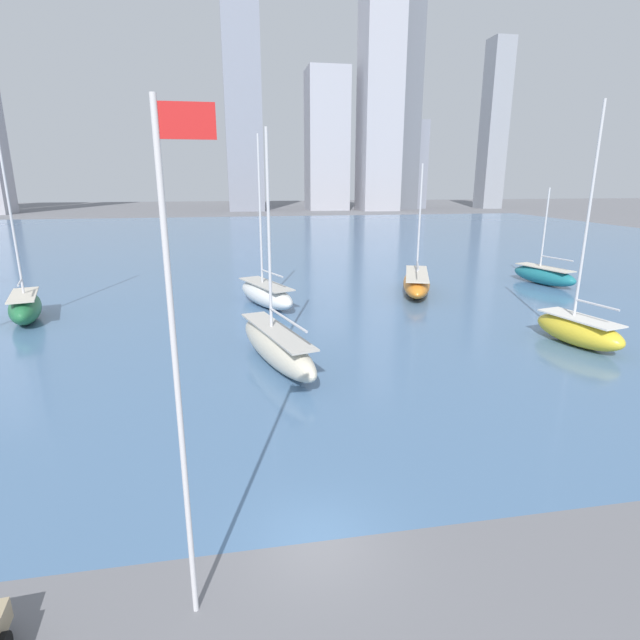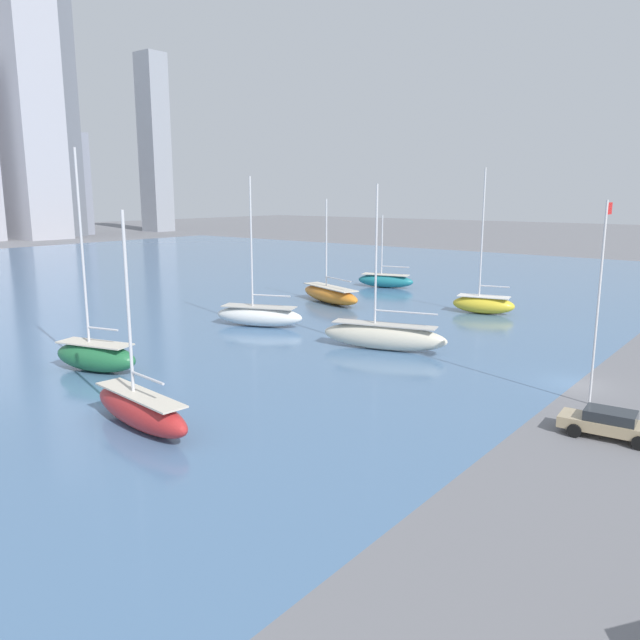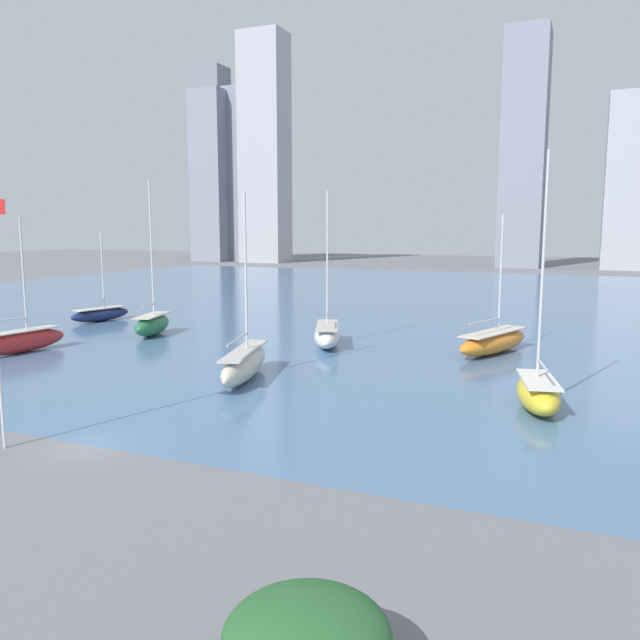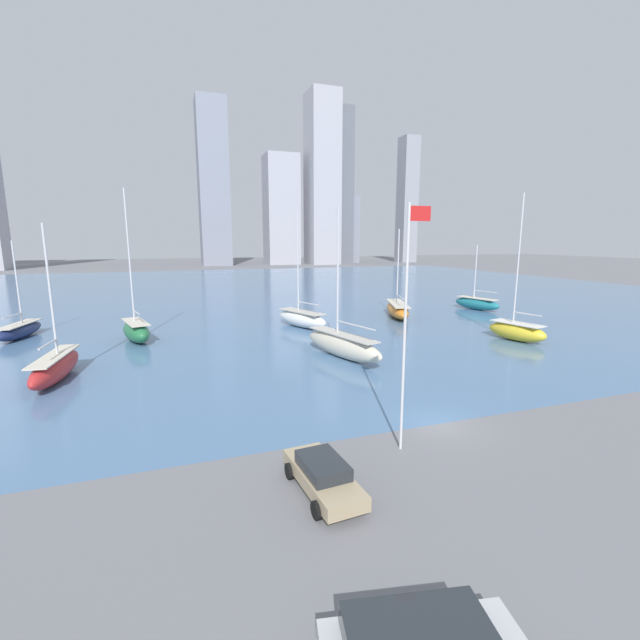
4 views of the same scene
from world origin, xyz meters
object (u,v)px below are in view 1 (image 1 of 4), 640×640
at_px(sailboat_yellow, 578,329).
at_px(sailboat_green, 25,306).
at_px(flag_pole, 178,369).
at_px(sailboat_white, 266,294).
at_px(sailboat_orange, 416,282).
at_px(sailboat_cream, 277,346).
at_px(sailboat_teal, 544,275).

relative_size(sailboat_yellow, sailboat_green, 0.97).
xyz_separation_m(flag_pole, sailboat_yellow, (23.98, 17.49, -5.58)).
xyz_separation_m(sailboat_white, sailboat_yellow, (19.79, -14.56, 0.01)).
xyz_separation_m(sailboat_white, sailboat_orange, (14.90, 2.58, -0.05)).
distance_m(sailboat_green, sailboat_cream, 22.59).
height_order(sailboat_green, sailboat_orange, sailboat_green).
distance_m(flag_pole, sailboat_teal, 49.88).
xyz_separation_m(sailboat_green, sailboat_teal, (48.58, 5.73, -0.21)).
bearing_deg(sailboat_yellow, sailboat_orange, 93.21).
distance_m(sailboat_green, sailboat_orange, 34.06).
bearing_deg(sailboat_yellow, sailboat_cream, 167.60).
relative_size(sailboat_green, sailboat_teal, 1.60).
bearing_deg(sailboat_yellow, sailboat_white, 130.95).
bearing_deg(sailboat_teal, flag_pole, -147.17).
height_order(sailboat_white, sailboat_green, sailboat_green).
height_order(sailboat_teal, sailboat_orange, sailboat_orange).
relative_size(flag_pole, sailboat_yellow, 0.80).
bearing_deg(sailboat_white, sailboat_orange, -11.64).
relative_size(sailboat_green, sailboat_cream, 1.17).
xyz_separation_m(sailboat_white, sailboat_teal, (29.68, 4.12, -0.10)).
distance_m(sailboat_white, sailboat_orange, 15.12).
bearing_deg(flag_pole, sailboat_cream, 77.89).
xyz_separation_m(sailboat_green, sailboat_cream, (18.44, -13.05, -0.03)).
bearing_deg(sailboat_green, sailboat_cream, -50.44).
xyz_separation_m(sailboat_yellow, sailboat_orange, (-4.89, 17.14, -0.06)).
bearing_deg(sailboat_yellow, sailboat_teal, 49.40).
bearing_deg(sailboat_orange, flag_pole, -98.80).
xyz_separation_m(sailboat_white, sailboat_cream, (-0.46, -14.66, 0.09)).
distance_m(flag_pole, sailboat_white, 32.80).
xyz_separation_m(flag_pole, sailboat_cream, (3.73, 17.38, -5.51)).
bearing_deg(flag_pole, sailboat_white, 82.54).
bearing_deg(sailboat_orange, sailboat_teal, 26.05).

